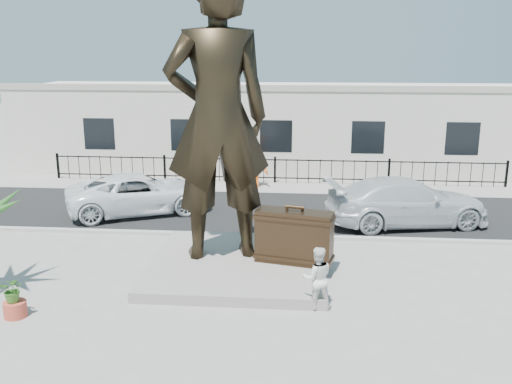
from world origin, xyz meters
TOP-DOWN VIEW (x-y plane):
  - ground at (0.00, 0.00)m, footprint 100.00×100.00m
  - street at (0.00, 8.00)m, footprint 40.00×7.00m
  - curb at (0.00, 4.50)m, footprint 40.00×0.25m
  - far_sidewalk at (0.00, 12.00)m, footprint 40.00×2.50m
  - plinth at (-0.50, 1.50)m, footprint 5.20×5.20m
  - fence at (0.00, 12.80)m, footprint 22.00×0.10m
  - building at (0.00, 17.00)m, footprint 28.00×7.00m
  - statue at (-1.12, 1.95)m, footprint 3.51×2.78m
  - suitcase at (1.17, 1.49)m, footprint 2.35×1.21m
  - tourist at (1.81, -0.91)m, footprint 0.91×0.77m
  - car_white at (-5.16, 7.16)m, footprint 6.24×4.74m
  - car_silver at (5.28, 6.47)m, footprint 6.43×3.69m
  - worker at (-0.89, 11.68)m, footprint 1.31×0.79m
  - planter at (-5.67, -2.05)m, footprint 0.56×0.56m
  - shrub at (-5.67, -2.05)m, footprint 0.61×0.53m

SIDE VIEW (x-z plane):
  - ground at x=0.00m, z-range 0.00..0.00m
  - street at x=0.00m, z-range 0.00..0.01m
  - far_sidewalk at x=0.00m, z-range 0.00..0.02m
  - curb at x=0.00m, z-range 0.00..0.12m
  - plinth at x=-0.50m, z-range 0.00..0.30m
  - planter at x=-5.67m, z-range 0.00..0.40m
  - fence at x=0.00m, z-range 0.00..1.20m
  - shrub at x=-5.67m, z-range 0.40..1.05m
  - car_white at x=-5.16m, z-range 0.01..1.58m
  - tourist at x=1.81m, z-range 0.00..1.66m
  - car_silver at x=5.28m, z-range 0.01..1.77m
  - worker at x=-0.89m, z-range 0.02..2.00m
  - suitcase at x=1.17m, z-range 0.30..1.88m
  - building at x=0.00m, z-range 0.00..4.40m
  - statue at x=-1.12m, z-range 0.30..8.73m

